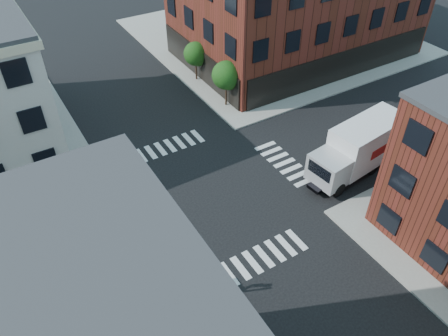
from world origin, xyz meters
TOP-DOWN VIEW (x-y plane):
  - ground at (0.00, 0.00)m, footprint 120.00×120.00m
  - sidewalk_ne at (21.00, 21.00)m, footprint 30.00×30.00m
  - building_ne at (20.50, 16.00)m, footprint 25.00×16.00m
  - tree_near at (7.56, 9.98)m, footprint 2.69×2.69m
  - tree_far at (7.56, 15.98)m, footprint 2.43×2.43m
  - signal_pole at (-6.72, -6.68)m, footprint 1.29×1.24m
  - box_truck at (11.42, -3.51)m, footprint 9.27×3.77m
  - traffic_cone at (-5.70, -2.89)m, footprint 0.56×0.56m

SIDE VIEW (x-z plane):
  - ground at x=0.00m, z-range 0.00..0.00m
  - sidewalk_ne at x=21.00m, z-range 0.00..0.15m
  - traffic_cone at x=-5.70m, z-range -0.01..0.76m
  - box_truck at x=11.42m, z-range 0.08..4.18m
  - signal_pole at x=-6.72m, z-range 0.56..5.16m
  - tree_far at x=7.56m, z-range 0.84..4.91m
  - tree_near at x=7.56m, z-range 0.91..5.41m
  - building_ne at x=20.50m, z-range 0.00..12.00m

